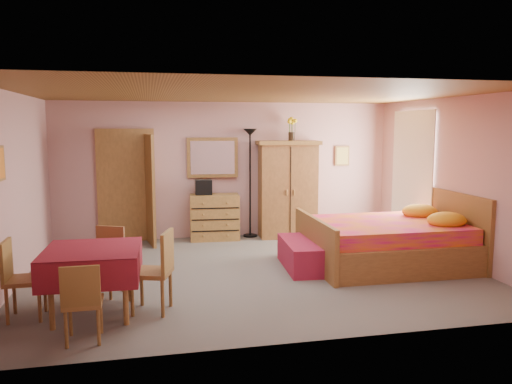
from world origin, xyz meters
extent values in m
plane|color=#68625B|center=(0.00, 0.00, 0.00)|extent=(6.50, 6.50, 0.00)
plane|color=brown|center=(0.00, 0.00, 2.60)|extent=(6.50, 6.50, 0.00)
cube|color=tan|center=(0.00, 2.50, 1.30)|extent=(6.50, 0.10, 2.60)
cube|color=tan|center=(0.00, -2.50, 1.30)|extent=(6.50, 0.10, 2.60)
cube|color=tan|center=(-3.25, 0.00, 1.30)|extent=(0.10, 5.00, 2.60)
cube|color=tan|center=(3.25, 0.00, 1.30)|extent=(0.10, 5.00, 2.60)
cube|color=#9E6B35|center=(-1.90, 2.47, 1.02)|extent=(1.06, 0.12, 2.15)
cube|color=white|center=(3.21, 1.20, 1.45)|extent=(0.08, 1.40, 1.95)
cube|color=#D8BF59|center=(2.35, 2.47, 1.55)|extent=(0.30, 0.04, 0.40)
cube|color=#A57638|center=(-0.29, 2.23, 0.43)|extent=(0.95, 0.52, 0.87)
cube|color=silver|center=(-0.29, 2.44, 1.55)|extent=(0.97, 0.11, 0.76)
cube|color=black|center=(-0.49, 2.25, 1.01)|extent=(0.31, 0.23, 0.29)
cube|color=black|center=(0.42, 2.35, 1.05)|extent=(0.30, 0.30, 2.10)
cube|color=brown|center=(1.13, 2.18, 0.93)|extent=(1.23, 0.70, 1.87)
cube|color=yellow|center=(1.23, 2.29, 2.09)|extent=(0.18, 0.18, 0.45)
cube|color=#CD1468|center=(2.08, -0.06, 0.56)|extent=(2.44, 1.93, 1.12)
cube|color=maroon|center=(0.72, 0.03, 0.21)|extent=(0.55, 1.28, 0.42)
cube|color=maroon|center=(-2.13, -1.28, 0.39)|extent=(1.08, 1.08, 0.77)
cube|color=olive|center=(-2.16, -2.00, 0.41)|extent=(0.37, 0.37, 0.82)
cube|color=#A56A37|center=(-2.07, -0.61, 0.43)|extent=(0.52, 0.52, 0.86)
cube|color=#986133|center=(-2.86, -1.24, 0.45)|extent=(0.41, 0.41, 0.90)
cube|color=olive|center=(-1.49, -1.32, 0.48)|extent=(0.54, 0.54, 0.95)
camera|label=1|loc=(-1.48, -7.03, 2.13)|focal=35.00mm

